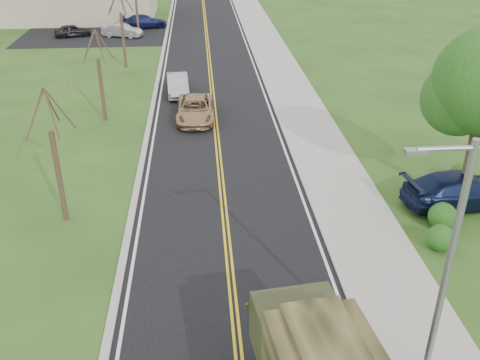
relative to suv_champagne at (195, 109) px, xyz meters
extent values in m
cube|color=black|center=(1.24, 18.37, -0.69)|extent=(8.00, 120.00, 0.01)
cube|color=#9E998E|center=(5.39, 18.37, -0.64)|extent=(0.30, 120.00, 0.12)
cube|color=#9E998E|center=(7.14, 18.37, -0.65)|extent=(3.20, 120.00, 0.10)
cube|color=#9E998E|center=(-2.91, 18.37, -0.65)|extent=(0.30, 120.00, 0.10)
cylinder|color=gray|center=(6.24, -22.13, 3.30)|extent=(0.18, 0.18, 8.00)
cylinder|color=gray|center=(5.64, -22.13, 7.10)|extent=(1.40, 0.12, 0.12)
cube|color=gray|center=(4.94, -22.13, 7.05)|extent=(0.50, 0.22, 0.12)
cylinder|color=#38281C|center=(12.24, -11.63, 1.82)|extent=(0.44, 0.44, 5.04)
sphere|color=#1A4F16|center=(11.44, -11.13, 4.25)|extent=(3.24, 3.24, 3.24)
cylinder|color=#38281C|center=(-5.76, -11.63, 1.40)|extent=(0.24, 0.24, 4.20)
cylinder|color=#38281C|center=(-5.28, -11.50, 4.43)|extent=(1.01, 0.33, 1.90)
cylinder|color=#38281C|center=(-5.73, -11.01, 4.35)|extent=(0.13, 1.29, 1.74)
cylinder|color=#38281C|center=(-6.22, -11.45, 4.43)|extent=(0.98, 0.43, 1.90)
cylinder|color=#38281C|center=(-6.15, -12.11, 4.35)|extent=(0.79, 1.05, 1.77)
cylinder|color=#38281C|center=(-5.49, -12.04, 4.43)|extent=(0.58, 0.90, 1.90)
cylinder|color=#38281C|center=(-5.76, 0.37, 1.28)|extent=(0.24, 0.24, 3.96)
cylinder|color=#38281C|center=(-5.31, 0.49, 4.14)|extent=(0.96, 0.32, 1.79)
cylinder|color=#38281C|center=(-5.73, 0.96, 4.06)|extent=(0.12, 1.22, 1.65)
cylinder|color=#38281C|center=(-6.19, 0.54, 4.14)|extent=(0.93, 0.41, 1.79)
cylinder|color=#38281C|center=(-6.12, -0.08, 4.06)|extent=(0.75, 0.99, 1.67)
cylinder|color=#38281C|center=(-5.50, -0.02, 4.14)|extent=(0.55, 0.85, 1.80)
cylinder|color=#38281C|center=(-5.76, 12.37, 1.52)|extent=(0.24, 0.24, 4.44)
cylinder|color=#38281C|center=(-5.25, 12.51, 4.72)|extent=(1.07, 0.35, 2.00)
cylinder|color=#38281C|center=(-5.72, 13.03, 4.64)|extent=(0.13, 1.36, 1.84)
cylinder|color=#38281C|center=(-6.24, 12.56, 4.72)|extent=(1.03, 0.46, 2.00)
cylinder|color=#38281C|center=(-6.17, 11.87, 4.64)|extent=(0.83, 1.10, 1.87)
cylinder|color=#38281C|center=(-5.47, 11.94, 4.72)|extent=(0.61, 0.95, 2.01)
cylinder|color=#38281C|center=(-5.76, 24.37, 1.34)|extent=(0.24, 0.24, 4.08)
cube|color=black|center=(-8.76, 24.37, -0.69)|extent=(18.00, 10.00, 0.02)
cube|color=#32361D|center=(2.85, -21.03, 1.18)|extent=(2.59, 2.16, 1.39)
cube|color=black|center=(2.74, -20.14, 1.38)|extent=(2.17, 0.35, 0.69)
imported|color=tan|center=(0.00, 0.00, 0.00)|extent=(2.39, 5.06, 1.40)
imported|color=#A6A6AB|center=(-1.23, 5.15, -0.01)|extent=(1.73, 4.28, 1.38)
imported|color=#0E1836|center=(12.10, -11.80, 0.10)|extent=(5.76, 2.94, 1.60)
imported|color=black|center=(-12.37, 24.06, -0.08)|extent=(3.90, 2.46, 1.24)
imported|color=#B0B0B5|center=(-7.33, 23.57, -0.04)|extent=(4.23, 2.47, 1.32)
imported|color=#10153C|center=(-5.37, 27.69, 0.00)|extent=(5.13, 3.02, 1.40)
camera|label=1|loc=(0.34, -32.25, 11.89)|focal=40.00mm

